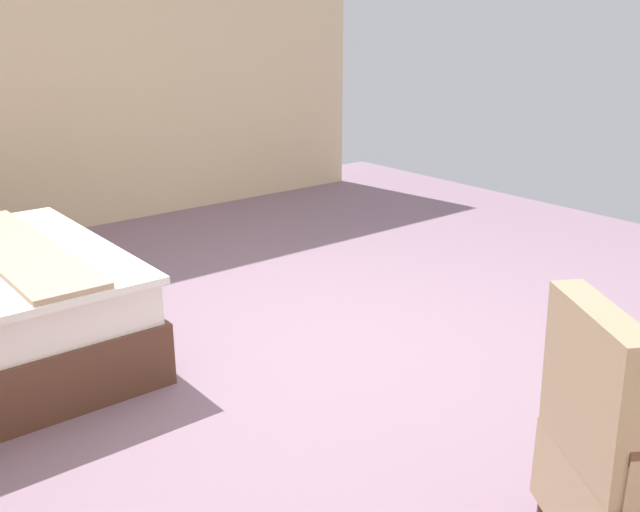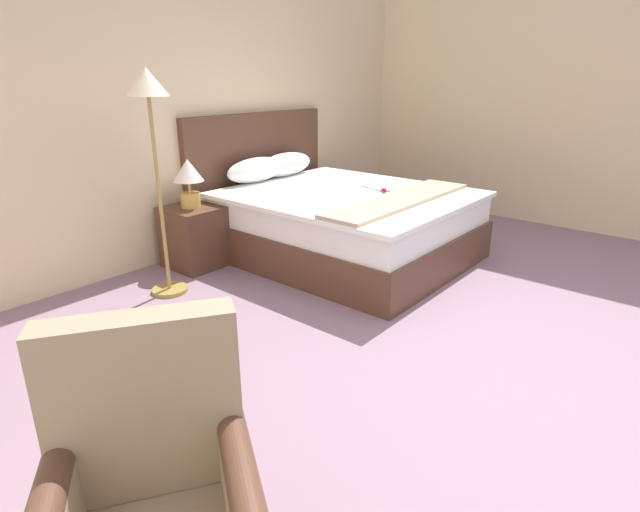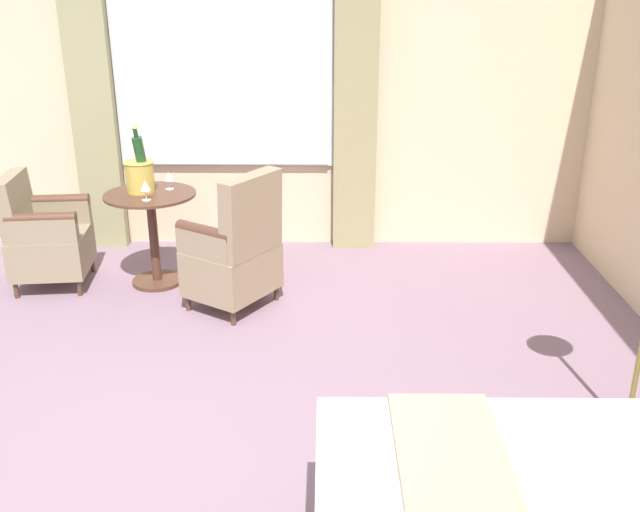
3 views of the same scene
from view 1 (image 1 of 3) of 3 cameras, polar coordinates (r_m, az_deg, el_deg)
The scene contains 3 objects.
ground_plane at distance 4.27m, azimuth -0.67°, elevation -7.64°, with size 8.28×8.28×0.00m, color gray.
wall_far_side at distance 6.89m, azimuth -19.35°, elevation 14.24°, with size 0.12×6.26×2.96m.
armchair_by_window at distance 2.78m, azimuth 23.31°, elevation -14.89°, with size 0.75×0.74×1.01m.
Camera 1 is at (-3.01, 2.36, 1.89)m, focal length 40.00 mm.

